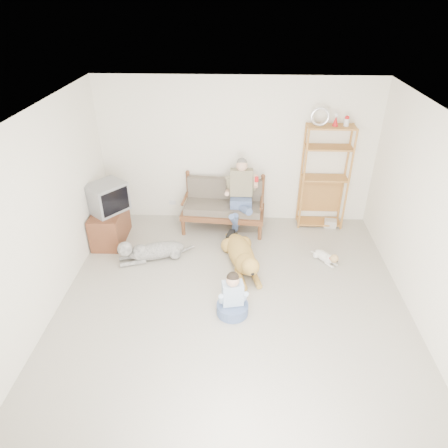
{
  "coord_description": "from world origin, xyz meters",
  "views": [
    {
      "loc": [
        0.06,
        -4.14,
        3.96
      ],
      "look_at": [
        -0.16,
        1.0,
        0.88
      ],
      "focal_mm": 32.0,
      "sensor_mm": 36.0,
      "label": 1
    }
  ],
  "objects_px": {
    "tv_stand": "(110,225)",
    "loveseat": "(223,204)",
    "etagere": "(324,177)",
    "golden_retriever": "(243,257)"
  },
  "relations": [
    {
      "from": "tv_stand",
      "to": "loveseat",
      "type": "bearing_deg",
      "value": 14.54
    },
    {
      "from": "etagere",
      "to": "golden_retriever",
      "type": "relative_size",
      "value": 1.44
    },
    {
      "from": "loveseat",
      "to": "etagere",
      "type": "xyz_separation_m",
      "value": [
        1.82,
        0.18,
        0.5
      ]
    },
    {
      "from": "golden_retriever",
      "to": "loveseat",
      "type": "bearing_deg",
      "value": 92.54
    },
    {
      "from": "loveseat",
      "to": "tv_stand",
      "type": "bearing_deg",
      "value": -160.41
    },
    {
      "from": "tv_stand",
      "to": "etagere",
      "type": "bearing_deg",
      "value": 9.95
    },
    {
      "from": "etagere",
      "to": "tv_stand",
      "type": "xyz_separation_m",
      "value": [
        -3.82,
        -0.73,
        -0.69
      ]
    },
    {
      "from": "etagere",
      "to": "loveseat",
      "type": "bearing_deg",
      "value": -174.42
    },
    {
      "from": "golden_retriever",
      "to": "etagere",
      "type": "bearing_deg",
      "value": 30.55
    },
    {
      "from": "etagere",
      "to": "tv_stand",
      "type": "height_order",
      "value": "etagere"
    }
  ]
}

